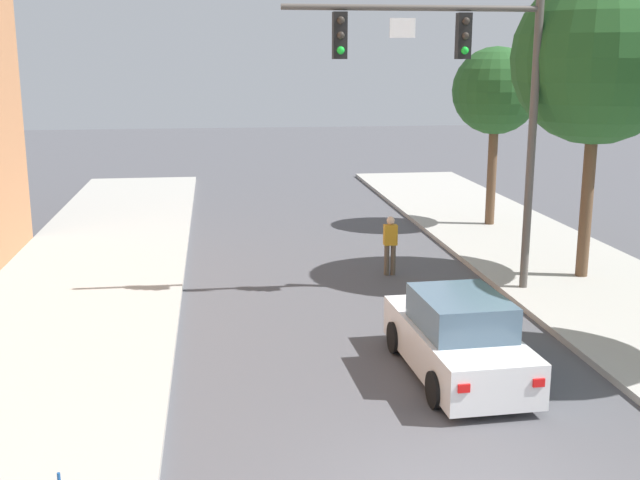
# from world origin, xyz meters

# --- Properties ---
(traffic_signal_mast) EXTENTS (6.20, 0.38, 7.50)m
(traffic_signal_mast) POSITION_xyz_m (2.87, 9.45, 5.32)
(traffic_signal_mast) COLOR #514C47
(traffic_signal_mast) RESTS_ON sidewalk_right
(car_lead_white) EXTENTS (1.97, 4.30, 1.60)m
(car_lead_white) POSITION_xyz_m (1.29, 4.49, 0.72)
(car_lead_white) COLOR silver
(car_lead_white) RESTS_ON ground
(pedestrian_crossing_road) EXTENTS (0.36, 0.22, 1.64)m
(pedestrian_crossing_road) POSITION_xyz_m (1.61, 11.56, 0.91)
(pedestrian_crossing_road) COLOR brown
(pedestrian_crossing_road) RESTS_ON ground
(street_tree_second) EXTENTS (4.35, 4.35, 7.85)m
(street_tree_second) POSITION_xyz_m (6.55, 10.27, 5.81)
(street_tree_second) COLOR brown
(street_tree_second) RESTS_ON sidewalk_right
(street_tree_third) EXTENTS (2.95, 2.95, 6.08)m
(street_tree_third) POSITION_xyz_m (6.44, 17.13, 4.72)
(street_tree_third) COLOR brown
(street_tree_third) RESTS_ON sidewalk_right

